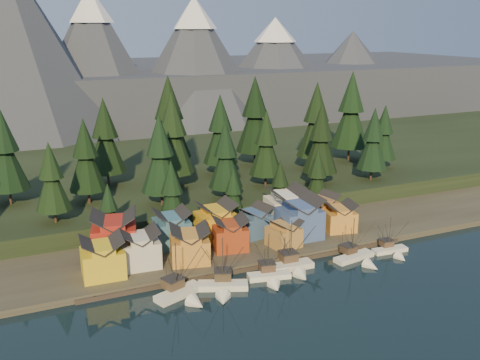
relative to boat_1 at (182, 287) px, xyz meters
name	(u,v)px	position (x,y,z in m)	size (l,w,h in m)	color
ground	(287,299)	(19.44, -8.89, -2.48)	(500.00, 500.00, 0.00)	black
shore_strip	(216,229)	(19.44, 31.11, -1.73)	(400.00, 50.00, 1.50)	#353027
hillside	(165,175)	(19.44, 81.11, 0.52)	(420.00, 100.00, 6.00)	black
dock	(253,265)	(19.44, 7.61, -1.98)	(80.00, 4.00, 1.00)	#40362E
mountain_ridge	(93,78)	(15.25, 204.70, 23.58)	(560.00, 190.00, 90.00)	#454859
boat_1	(182,287)	(0.00, 0.00, 0.00)	(11.30, 11.87, 12.87)	beige
boat_2	(223,281)	(8.68, -0.54, -0.11)	(11.29, 11.81, 12.50)	silver
boat_3	(270,271)	(19.99, -0.13, -0.27)	(10.06, 10.63, 11.49)	white
boat_4	(294,260)	(27.08, 2.08, 0.06)	(10.31, 11.15, 12.84)	beige
boat_5	(358,253)	(43.34, 0.46, -0.45)	(11.19, 11.90, 11.31)	silver
boat_6	(393,247)	(53.66, 0.71, -0.65)	(9.23, 9.93, 9.92)	white
house_front_0	(103,256)	(-13.39, 13.54, 3.67)	(9.20, 8.74, 8.84)	gold
house_front_1	(140,247)	(-4.87, 15.45, 3.61)	(8.96, 8.64, 8.73)	beige
house_front_2	(190,243)	(6.09, 13.26, 3.42)	(10.24, 10.29, 8.37)	#BE7E30
house_front_3	(230,232)	(17.19, 16.11, 3.28)	(9.15, 8.85, 8.11)	maroon
house_front_4	(284,232)	(29.90, 12.39, 2.67)	(8.02, 8.45, 6.95)	#AC7C3D
house_front_5	(300,216)	(36.12, 15.78, 4.65)	(10.37, 9.46, 10.71)	#3B528B
house_front_6	(339,216)	(48.29, 15.94, 3.04)	(8.86, 8.53, 7.65)	#C68333
house_back_0	(114,234)	(-9.10, 22.60, 4.74)	(11.89, 11.59, 10.89)	maroon
house_back_1	(172,227)	(4.87, 23.55, 3.87)	(8.44, 8.54, 9.24)	#366381
house_back_2	(216,220)	(16.33, 23.37, 4.14)	(9.52, 8.80, 9.75)	gold
house_back_3	(253,220)	(25.90, 21.40, 3.25)	(9.23, 8.56, 8.04)	#35517D
house_back_4	(285,205)	(37.10, 25.12, 4.56)	(10.45, 10.09, 10.54)	white
house_back_5	(322,207)	(47.52, 23.11, 3.24)	(8.47, 8.54, 8.04)	#926034
tree_hill_1	(5,152)	(-30.56, 59.11, 18.22)	(11.54, 11.54, 26.88)	#332319
tree_hill_2	(52,179)	(-20.56, 39.11, 14.86)	(8.91, 8.91, 20.76)	#332319
tree_hill_3	(86,158)	(-10.56, 51.11, 16.57)	(10.24, 10.24, 23.87)	#332319
tree_hill_4	(105,138)	(-2.56, 66.11, 18.36)	(11.65, 11.65, 27.14)	#332319
tree_hill_5	(160,157)	(7.44, 41.11, 17.37)	(10.87, 10.87, 25.33)	#332319
tree_hill_6	(173,136)	(15.44, 56.11, 19.41)	(12.47, 12.47, 29.05)	#332319
tree_hill_7	(225,157)	(25.44, 39.11, 15.90)	(9.72, 9.72, 22.65)	#332319
tree_hill_8	(220,132)	(33.44, 63.11, 18.12)	(11.46, 11.46, 26.71)	#332319
tree_hill_9	(266,145)	(41.44, 46.11, 16.51)	(10.20, 10.20, 23.76)	#332319
tree_hill_10	(255,117)	(49.44, 71.11, 20.54)	(13.36, 13.36, 31.12)	#332319
tree_hill_11	(321,141)	(57.44, 41.11, 17.46)	(10.95, 10.95, 25.50)	#332319
tree_hill_12	(316,123)	(65.44, 57.11, 19.83)	(12.80, 12.80, 29.82)	#332319
tree_hill_13	(373,141)	(75.44, 39.11, 16.20)	(9.96, 9.96, 23.19)	#332319
tree_hill_14	(351,112)	(83.44, 63.11, 21.20)	(13.88, 13.88, 32.32)	#332319
tree_hill_15	(169,120)	(19.44, 73.11, 21.23)	(13.90, 13.90, 32.38)	#332319
tree_hill_17	(384,134)	(87.44, 49.11, 15.61)	(9.50, 9.50, 22.12)	#332319
tree_shore_0	(109,211)	(-8.56, 31.11, 7.53)	(6.69, 6.69, 15.58)	#332319
tree_shore_1	(172,194)	(7.44, 31.11, 9.74)	(8.42, 8.42, 19.62)	#332319
tree_shore_2	(233,194)	(24.44, 31.11, 7.62)	(6.76, 6.76, 15.74)	#332319
tree_shore_3	(280,186)	(38.44, 31.11, 8.12)	(7.15, 7.15, 16.65)	#332319
tree_shore_4	(317,178)	(50.44, 31.11, 9.23)	(8.02, 8.02, 18.68)	#332319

